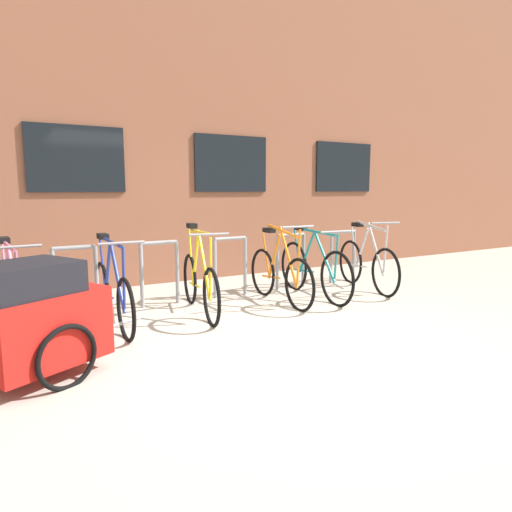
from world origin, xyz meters
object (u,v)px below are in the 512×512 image
bicycle_teal (314,269)px  bicycle_yellow (199,282)px  bicycle_blue (113,292)px  bicycle_silver (367,263)px  bicycle_pink (12,300)px  bicycle_orange (280,274)px  bike_trailer (37,318)px

bicycle_teal → bicycle_yellow: bicycle_yellow is taller
bicycle_blue → bicycle_yellow: size_ratio=1.01×
bicycle_blue → bicycle_teal: 2.71m
bicycle_blue → bicycle_teal: size_ratio=0.96×
bicycle_silver → bicycle_yellow: 2.67m
bicycle_silver → bicycle_pink: bearing=-179.8°
bicycle_blue → bicycle_silver: bearing=0.2°
bicycle_orange → bicycle_pink: 3.09m
bicycle_silver → bicycle_pink: size_ratio=0.93×
bicycle_silver → bicycle_blue: 3.69m
bicycle_orange → bicycle_pink: size_ratio=0.92×
bicycle_yellow → bike_trailer: size_ratio=1.20×
bicycle_yellow → bicycle_orange: bearing=-1.5°
bicycle_blue → bicycle_orange: size_ratio=1.07×
bicycle_orange → bike_trailer: 3.15m
bike_trailer → bicycle_pink: bearing=97.3°
bicycle_orange → bicycle_yellow: 1.12m
bicycle_silver → bike_trailer: bearing=-165.6°
bicycle_orange → bicycle_pink: (-3.09, 0.01, 0.03)m
bicycle_silver → bicycle_blue: bicycle_silver is taller
bicycle_silver → bike_trailer: 4.64m
bicycle_pink → bicycle_blue: bearing=-0.1°
bicycle_silver → bicycle_teal: bearing=-180.0°
bicycle_orange → bicycle_teal: bicycle_orange is taller
bicycle_blue → bicycle_yellow: bicycle_yellow is taller
bicycle_pink → bicycle_yellow: 1.97m
bicycle_silver → bicycle_blue: size_ratio=0.95×
bicycle_yellow → bike_trailer: 2.16m
bicycle_silver → bicycle_teal: bicycle_silver is taller
bicycle_teal → bike_trailer: size_ratio=1.26×
bicycle_teal → bike_trailer: 3.70m
bicycle_blue → bicycle_yellow: 1.02m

